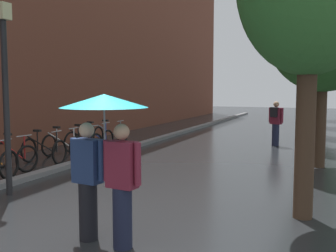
% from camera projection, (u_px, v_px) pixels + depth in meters
% --- Properties ---
extents(ground_plane, '(80.00, 80.00, 0.00)m').
position_uv_depth(ground_plane, '(79.00, 236.00, 5.79)').
color(ground_plane, '#26282B').
extents(kerb_strip, '(0.30, 36.00, 0.12)m').
position_uv_depth(kerb_strip, '(157.00, 139.00, 16.21)').
color(kerb_strip, slate).
rests_on(kerb_strip, ground).
extents(street_tree_1, '(3.05, 3.05, 5.50)m').
position_uv_depth(street_tree_1, '(324.00, 26.00, 10.45)').
color(street_tree_1, '#473323').
rests_on(street_tree_1, ground).
extents(street_tree_2, '(2.89, 2.89, 5.63)m').
position_uv_depth(street_tree_2, '(326.00, 32.00, 14.15)').
color(street_tree_2, '#473323').
rests_on(street_tree_2, ground).
extents(street_tree_3, '(2.27, 2.27, 5.56)m').
position_uv_depth(street_tree_3, '(323.00, 42.00, 17.76)').
color(street_tree_3, '#473323').
rests_on(street_tree_3, ground).
extents(street_tree_4, '(2.58, 2.58, 5.49)m').
position_uv_depth(street_tree_4, '(324.00, 53.00, 22.01)').
color(street_tree_4, '#473323').
rests_on(street_tree_4, ground).
extents(street_tree_5, '(2.55, 2.55, 5.49)m').
position_uv_depth(street_tree_5, '(325.00, 62.00, 26.46)').
color(street_tree_5, '#473323').
rests_on(street_tree_5, ground).
extents(parked_bicycle_1, '(1.17, 0.85, 0.96)m').
position_uv_depth(parked_bicycle_1, '(14.00, 156.00, 10.38)').
color(parked_bicycle_1, black).
rests_on(parked_bicycle_1, ground).
extents(parked_bicycle_2, '(1.12, 0.77, 0.96)m').
position_uv_depth(parked_bicycle_2, '(44.00, 150.00, 11.30)').
color(parked_bicycle_2, black).
rests_on(parked_bicycle_2, ground).
extents(parked_bicycle_3, '(1.09, 0.71, 0.96)m').
position_uv_depth(parked_bicycle_3, '(62.00, 146.00, 12.22)').
color(parked_bicycle_3, black).
rests_on(parked_bicycle_3, ground).
extents(parked_bicycle_4, '(1.14, 0.80, 0.96)m').
position_uv_depth(parked_bicycle_4, '(83.00, 142.00, 12.98)').
color(parked_bicycle_4, black).
rests_on(parked_bicycle_4, ground).
extents(parked_bicycle_5, '(1.10, 0.72, 0.96)m').
position_uv_depth(parked_bicycle_5, '(95.00, 138.00, 14.00)').
color(parked_bicycle_5, black).
rests_on(parked_bicycle_5, ground).
extents(parked_bicycle_6, '(1.10, 0.72, 0.96)m').
position_uv_depth(parked_bicycle_6, '(110.00, 135.00, 14.82)').
color(parked_bicycle_6, black).
rests_on(parked_bicycle_6, ground).
extents(couple_under_umbrella, '(1.19, 1.19, 2.05)m').
position_uv_depth(couple_under_umbrella, '(104.00, 142.00, 5.39)').
color(couple_under_umbrella, black).
rests_on(couple_under_umbrella, ground).
extents(street_lamp_post, '(0.24, 0.24, 3.76)m').
position_uv_depth(street_lamp_post, '(5.00, 83.00, 7.81)').
color(street_lamp_post, black).
rests_on(street_lamp_post, ground).
extents(pedestrian_walking_midground, '(0.55, 0.43, 1.64)m').
position_uv_depth(pedestrian_walking_midground, '(276.00, 122.00, 14.72)').
color(pedestrian_walking_midground, '#1E233D').
rests_on(pedestrian_walking_midground, ground).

